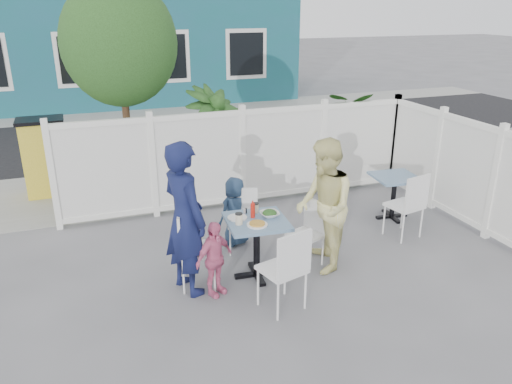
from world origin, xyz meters
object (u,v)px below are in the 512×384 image
object	(u,v)px
chair_back	(243,215)
toddler	(214,259)
utility_cabinet	(45,159)
chair_left	(191,243)
chair_near	(287,265)
man	(185,219)
woman	(324,206)
chair_right	(310,228)
spare_table	(395,186)
main_table	(257,233)
boy	(235,211)

from	to	relation	value
chair_back	toddler	xyz separation A→B (m)	(-0.68, -0.99, -0.04)
utility_cabinet	chair_left	xyz separation A→B (m)	(1.69, -3.84, -0.09)
chair_near	man	xyz separation A→B (m)	(-0.91, 0.80, 0.34)
chair_near	woman	world-z (taller)	woman
chair_right	chair_back	distance (m)	0.95
chair_back	woman	distance (m)	1.19
chair_left	chair_near	world-z (taller)	chair_near
utility_cabinet	woman	xyz separation A→B (m)	(3.34, -3.97, 0.19)
spare_table	chair_back	xyz separation A→B (m)	(-2.54, -0.20, -0.04)
man	woman	xyz separation A→B (m)	(1.72, -0.07, -0.06)
chair_right	woman	xyz separation A→B (m)	(0.10, -0.17, 0.35)
main_table	toddler	size ratio (longest dim) A/B	0.84
chair_near	toddler	xyz separation A→B (m)	(-0.65, 0.59, -0.11)
chair_back	man	xyz separation A→B (m)	(-0.95, -0.77, 0.41)
utility_cabinet	main_table	world-z (taller)	utility_cabinet
spare_table	toddler	bearing A→B (deg)	-159.62
utility_cabinet	chair_right	xyz separation A→B (m)	(3.24, -3.80, -0.16)
toddler	boy	bearing A→B (deg)	33.30
chair_right	man	xyz separation A→B (m)	(-1.62, -0.10, 0.41)
chair_back	toddler	world-z (taller)	toddler
main_table	chair_back	bearing A→B (deg)	83.98
utility_cabinet	chair_back	world-z (taller)	utility_cabinet
main_table	toddler	world-z (taller)	toddler
chair_left	chair_back	distance (m)	1.13
main_table	woman	world-z (taller)	woman
chair_near	boy	size ratio (longest dim) A/B	1.00
main_table	chair_right	bearing A→B (deg)	6.61
spare_table	chair_near	world-z (taller)	chair_near
utility_cabinet	boy	world-z (taller)	utility_cabinet
boy	toddler	bearing A→B (deg)	43.84
chair_near	boy	distance (m)	1.75
utility_cabinet	chair_near	xyz separation A→B (m)	(2.53, -4.71, -0.08)
spare_table	toddler	xyz separation A→B (m)	(-3.22, -1.19, -0.08)
main_table	woman	distance (m)	0.89
chair_back	chair_near	distance (m)	1.58
utility_cabinet	toddler	distance (m)	4.54
chair_right	chair_near	bearing A→B (deg)	121.42
main_table	chair_back	distance (m)	0.77
spare_table	chair_near	bearing A→B (deg)	-145.28
man	woman	world-z (taller)	man
woman	boy	xyz separation A→B (m)	(-0.83, 1.01, -0.35)
chair_near	toddler	size ratio (longest dim) A/B	1.07
chair_back	woman	xyz separation A→B (m)	(0.77, -0.84, 0.35)
man	chair_right	bearing A→B (deg)	-107.25
spare_table	boy	world-z (taller)	boy
chair_near	woman	bearing A→B (deg)	26.93
chair_left	boy	size ratio (longest dim) A/B	0.99
utility_cabinet	chair_back	bearing A→B (deg)	-51.17
utility_cabinet	spare_table	world-z (taller)	utility_cabinet
woman	chair_near	bearing A→B (deg)	-33.15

